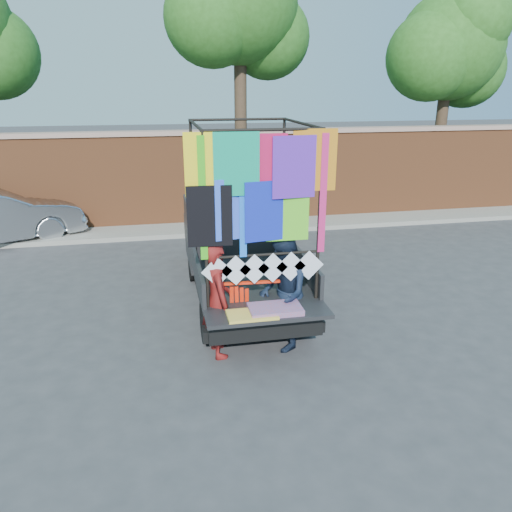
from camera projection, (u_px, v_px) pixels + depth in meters
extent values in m
plane|color=#38383A|center=(268.00, 340.00, 7.79)|extent=(90.00, 90.00, 0.00)
cube|color=brown|center=(213.00, 180.00, 13.86)|extent=(30.00, 0.35, 2.50)
cube|color=tan|center=(212.00, 132.00, 13.44)|extent=(30.00, 0.45, 0.12)
cube|color=gray|center=(217.00, 228.00, 13.60)|extent=(30.00, 1.20, 0.12)
cylinder|color=#38281C|center=(241.00, 122.00, 14.68)|extent=(0.36, 0.36, 5.46)
sphere|color=#275919|center=(240.00, 4.00, 13.66)|extent=(3.20, 3.20, 3.20)
sphere|color=#275919|center=(268.00, 37.00, 14.45)|extent=(2.40, 2.40, 2.40)
sphere|color=#275919|center=(212.00, 18.00, 13.36)|extent=(2.60, 2.60, 2.60)
cylinder|color=#38281C|center=(440.00, 133.00, 16.04)|extent=(0.36, 0.36, 4.55)
sphere|color=#275919|center=(450.00, 46.00, 15.19)|extent=(3.20, 3.20, 3.20)
sphere|color=#275919|center=(466.00, 69.00, 15.94)|extent=(2.40, 2.40, 2.40)
sphere|color=#275919|center=(430.00, 57.00, 14.87)|extent=(2.60, 2.60, 2.60)
sphere|color=#275919|center=(474.00, 20.00, 14.47)|extent=(2.20, 2.20, 2.20)
cylinder|color=black|center=(194.00, 265.00, 10.06)|extent=(0.21, 0.64, 0.64)
cylinder|color=black|center=(208.00, 322.00, 7.64)|extent=(0.21, 0.64, 0.64)
cylinder|color=black|center=(267.00, 260.00, 10.34)|extent=(0.21, 0.64, 0.64)
cylinder|color=black|center=(303.00, 314.00, 7.92)|extent=(0.21, 0.64, 0.64)
cube|color=black|center=(243.00, 279.00, 8.89)|extent=(1.64, 4.06, 0.29)
cube|color=black|center=(250.00, 280.00, 8.13)|extent=(1.74, 2.23, 0.10)
cube|color=black|center=(197.00, 271.00, 7.91)|extent=(0.06, 2.23, 0.44)
cube|color=black|center=(301.00, 264.00, 8.22)|extent=(0.06, 2.23, 0.44)
cube|color=black|center=(239.00, 247.00, 9.08)|extent=(1.74, 0.06, 0.44)
cube|color=black|center=(231.00, 230.00, 9.93)|extent=(1.74, 1.55, 1.21)
cube|color=#8C9EAD|center=(234.00, 217.00, 9.40)|extent=(1.55, 0.06, 0.53)
cube|color=#8C9EAD|center=(226.00, 212.00, 10.54)|extent=(1.55, 0.10, 0.68)
cube|color=black|center=(224.00, 228.00, 11.00)|extent=(1.69, 0.87, 0.53)
cube|color=black|center=(268.00, 314.00, 6.87)|extent=(1.74, 0.53, 0.06)
cube|color=black|center=(265.00, 331.00, 7.20)|extent=(1.79, 0.15, 0.17)
cylinder|color=black|center=(205.00, 224.00, 6.63)|extent=(0.05, 0.05, 2.42)
cylinder|color=black|center=(193.00, 193.00, 8.52)|extent=(0.05, 0.05, 2.42)
cylinder|color=black|center=(319.00, 218.00, 6.93)|extent=(0.05, 0.05, 2.42)
cylinder|color=black|center=(283.00, 190.00, 8.81)|extent=(0.05, 0.05, 2.42)
cylinder|color=black|center=(264.00, 130.00, 6.39)|extent=(1.64, 0.04, 0.04)
cylinder|color=black|center=(238.00, 119.00, 8.27)|extent=(1.64, 0.04, 0.04)
cylinder|color=black|center=(195.00, 125.00, 7.18)|extent=(0.04, 2.08, 0.04)
cylinder|color=black|center=(301.00, 123.00, 7.48)|extent=(0.04, 2.08, 0.04)
cylinder|color=black|center=(263.00, 255.00, 6.94)|extent=(1.64, 0.04, 0.04)
cube|color=yellow|center=(209.00, 166.00, 6.38)|extent=(0.60, 0.01, 0.82)
cube|color=#0B9B74|center=(237.00, 165.00, 6.41)|extent=(0.60, 0.01, 0.82)
cube|color=#C9164B|center=(264.00, 164.00, 6.51)|extent=(0.60, 0.01, 0.82)
cube|color=#5E26BE|center=(292.00, 164.00, 6.54)|extent=(0.60, 0.01, 0.82)
cube|color=orange|center=(317.00, 163.00, 6.65)|extent=(0.60, 0.01, 0.82)
cube|color=black|center=(211.00, 214.00, 6.55)|extent=(0.60, 0.01, 0.82)
cube|color=#3562FF|center=(237.00, 212.00, 6.65)|extent=(0.60, 0.01, 0.82)
cube|color=#1529C5|center=(265.00, 212.00, 6.68)|extent=(0.60, 0.01, 0.82)
cube|color=#5FD725|center=(290.00, 210.00, 6.78)|extent=(0.60, 0.01, 0.82)
cube|color=#3AC018|center=(203.00, 200.00, 6.48)|extent=(0.10, 0.01, 1.64)
cube|color=#D2236A|center=(323.00, 195.00, 6.79)|extent=(0.10, 0.01, 1.64)
cube|color=#1C72FF|center=(243.00, 198.00, 6.58)|extent=(0.10, 0.01, 1.64)
cube|color=white|center=(217.00, 272.00, 6.85)|extent=(0.44, 0.01, 0.44)
cube|color=white|center=(236.00, 270.00, 6.90)|extent=(0.44, 0.01, 0.44)
cube|color=white|center=(255.00, 269.00, 6.95)|extent=(0.44, 0.01, 0.44)
cube|color=white|center=(273.00, 268.00, 7.00)|extent=(0.44, 0.01, 0.44)
cube|color=white|center=(291.00, 267.00, 7.05)|extent=(0.44, 0.01, 0.44)
cube|color=white|center=(309.00, 265.00, 7.10)|extent=(0.44, 0.01, 0.44)
cube|color=#F64036|center=(275.00, 309.00, 6.87)|extent=(0.73, 0.44, 0.08)
cube|color=#E6C548|center=(252.00, 315.00, 6.75)|extent=(0.68, 0.39, 0.04)
imported|color=maroon|center=(217.00, 300.00, 7.12)|extent=(0.50, 0.68, 1.73)
imported|color=#141F33|center=(283.00, 293.00, 7.32)|extent=(0.70, 0.88, 1.74)
cube|color=#FF2A0D|center=(250.00, 283.00, 7.15)|extent=(0.87, 0.10, 0.04)
cube|color=#FF2A0D|center=(232.00, 302.00, 7.17)|extent=(0.05, 0.02, 0.50)
cube|color=#FF2A0D|center=(237.00, 303.00, 7.19)|extent=(0.05, 0.02, 0.50)
cube|color=#FF2A0D|center=(242.00, 304.00, 7.21)|extent=(0.05, 0.02, 0.50)
cube|color=#FF2A0D|center=(247.00, 305.00, 7.23)|extent=(0.05, 0.02, 0.50)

